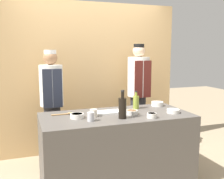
{
  "coord_description": "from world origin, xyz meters",
  "views": [
    {
      "loc": [
        -1.06,
        -2.88,
        1.65
      ],
      "look_at": [
        0.0,
        0.17,
        1.16
      ],
      "focal_mm": 42.0,
      "sensor_mm": 36.0,
      "label": 1
    }
  ],
  "objects_px": {
    "sauce_bowl_purple": "(173,111)",
    "bottle_soy": "(123,107)",
    "cutting_board": "(109,112)",
    "wooden_spoon": "(65,114)",
    "chef_right": "(138,95)",
    "cup_steel": "(91,117)",
    "bottle_oil": "(136,102)",
    "sauce_bowl_white": "(157,104)",
    "sauce_bowl_orange": "(152,115)",
    "cup_cream": "(94,113)",
    "chef_left": "(52,103)",
    "sauce_bowl_brown": "(132,112)",
    "sauce_bowl_yellow": "(77,116)"
  },
  "relations": [
    {
      "from": "sauce_bowl_brown",
      "to": "bottle_soy",
      "type": "bearing_deg",
      "value": -140.5
    },
    {
      "from": "bottle_oil",
      "to": "chef_right",
      "type": "height_order",
      "value": "chef_right"
    },
    {
      "from": "sauce_bowl_purple",
      "to": "wooden_spoon",
      "type": "relative_size",
      "value": 0.62
    },
    {
      "from": "bottle_soy",
      "to": "wooden_spoon",
      "type": "xyz_separation_m",
      "value": [
        -0.59,
        0.38,
        -0.11
      ]
    },
    {
      "from": "bottle_soy",
      "to": "cup_cream",
      "type": "relative_size",
      "value": 3.66
    },
    {
      "from": "sauce_bowl_yellow",
      "to": "wooden_spoon",
      "type": "xyz_separation_m",
      "value": [
        -0.1,
        0.21,
        -0.02
      ]
    },
    {
      "from": "cup_steel",
      "to": "wooden_spoon",
      "type": "distance_m",
      "value": 0.44
    },
    {
      "from": "cup_steel",
      "to": "cup_cream",
      "type": "distance_m",
      "value": 0.19
    },
    {
      "from": "cup_cream",
      "to": "chef_right",
      "type": "height_order",
      "value": "chef_right"
    },
    {
      "from": "sauce_bowl_purple",
      "to": "cutting_board",
      "type": "bearing_deg",
      "value": 160.66
    },
    {
      "from": "sauce_bowl_white",
      "to": "sauce_bowl_orange",
      "type": "bearing_deg",
      "value": -124.3
    },
    {
      "from": "chef_right",
      "to": "bottle_soy",
      "type": "bearing_deg",
      "value": -123.03
    },
    {
      "from": "sauce_bowl_brown",
      "to": "sauce_bowl_purple",
      "type": "distance_m",
      "value": 0.52
    },
    {
      "from": "sauce_bowl_purple",
      "to": "sauce_bowl_yellow",
      "type": "bearing_deg",
      "value": 173.33
    },
    {
      "from": "cup_steel",
      "to": "chef_right",
      "type": "bearing_deg",
      "value": 44.47
    },
    {
      "from": "bottle_soy",
      "to": "wooden_spoon",
      "type": "relative_size",
      "value": 1.28
    },
    {
      "from": "sauce_bowl_brown",
      "to": "sauce_bowl_yellow",
      "type": "relative_size",
      "value": 0.95
    },
    {
      "from": "sauce_bowl_orange",
      "to": "sauce_bowl_yellow",
      "type": "bearing_deg",
      "value": 162.01
    },
    {
      "from": "sauce_bowl_orange",
      "to": "chef_left",
      "type": "relative_size",
      "value": 0.07
    },
    {
      "from": "cup_cream",
      "to": "wooden_spoon",
      "type": "distance_m",
      "value": 0.36
    },
    {
      "from": "sauce_bowl_brown",
      "to": "sauce_bowl_purple",
      "type": "bearing_deg",
      "value": -11.19
    },
    {
      "from": "wooden_spoon",
      "to": "chef_left",
      "type": "height_order",
      "value": "chef_left"
    },
    {
      "from": "bottle_oil",
      "to": "chef_left",
      "type": "distance_m",
      "value": 1.19
    },
    {
      "from": "cup_steel",
      "to": "wooden_spoon",
      "type": "relative_size",
      "value": 0.39
    },
    {
      "from": "sauce_bowl_brown",
      "to": "sauce_bowl_purple",
      "type": "height_order",
      "value": "sauce_bowl_brown"
    },
    {
      "from": "cutting_board",
      "to": "wooden_spoon",
      "type": "relative_size",
      "value": 1.33
    },
    {
      "from": "wooden_spoon",
      "to": "chef_right",
      "type": "relative_size",
      "value": 0.14
    },
    {
      "from": "sauce_bowl_yellow",
      "to": "cup_steel",
      "type": "height_order",
      "value": "cup_steel"
    },
    {
      "from": "chef_left",
      "to": "sauce_bowl_brown",
      "type": "bearing_deg",
      "value": -46.4
    },
    {
      "from": "cup_steel",
      "to": "chef_left",
      "type": "xyz_separation_m",
      "value": [
        -0.3,
        1.02,
        -0.03
      ]
    },
    {
      "from": "sauce_bowl_yellow",
      "to": "chef_left",
      "type": "height_order",
      "value": "chef_left"
    },
    {
      "from": "sauce_bowl_orange",
      "to": "chef_left",
      "type": "xyz_separation_m",
      "value": [
        -0.99,
        1.11,
        -0.01
      ]
    },
    {
      "from": "sauce_bowl_orange",
      "to": "cup_steel",
      "type": "xyz_separation_m",
      "value": [
        -0.69,
        0.09,
        0.02
      ]
    },
    {
      "from": "sauce_bowl_brown",
      "to": "cutting_board",
      "type": "distance_m",
      "value": 0.28
    },
    {
      "from": "sauce_bowl_yellow",
      "to": "cup_cream",
      "type": "bearing_deg",
      "value": 1.63
    },
    {
      "from": "sauce_bowl_brown",
      "to": "cutting_board",
      "type": "xyz_separation_m",
      "value": [
        -0.23,
        0.16,
        -0.02
      ]
    },
    {
      "from": "bottle_soy",
      "to": "cup_cream",
      "type": "distance_m",
      "value": 0.35
    },
    {
      "from": "sauce_bowl_white",
      "to": "wooden_spoon",
      "type": "bearing_deg",
      "value": -176.34
    },
    {
      "from": "bottle_oil",
      "to": "chef_right",
      "type": "distance_m",
      "value": 0.69
    },
    {
      "from": "cup_cream",
      "to": "sauce_bowl_white",
      "type": "bearing_deg",
      "value": 16.06
    },
    {
      "from": "chef_right",
      "to": "sauce_bowl_yellow",
      "type": "bearing_deg",
      "value": -143.68
    },
    {
      "from": "sauce_bowl_purple",
      "to": "sauce_bowl_yellow",
      "type": "distance_m",
      "value": 1.18
    },
    {
      "from": "cutting_board",
      "to": "bottle_soy",
      "type": "height_order",
      "value": "bottle_soy"
    },
    {
      "from": "sauce_bowl_white",
      "to": "cutting_board",
      "type": "bearing_deg",
      "value": -167.69
    },
    {
      "from": "cutting_board",
      "to": "bottle_soy",
      "type": "xyz_separation_m",
      "value": [
        0.06,
        -0.3,
        0.12
      ]
    },
    {
      "from": "sauce_bowl_white",
      "to": "chef_right",
      "type": "distance_m",
      "value": 0.56
    },
    {
      "from": "sauce_bowl_orange",
      "to": "cup_steel",
      "type": "height_order",
      "value": "cup_steel"
    },
    {
      "from": "sauce_bowl_purple",
      "to": "bottle_soy",
      "type": "distance_m",
      "value": 0.69
    },
    {
      "from": "bottle_oil",
      "to": "cup_steel",
      "type": "relative_size",
      "value": 2.39
    },
    {
      "from": "chef_right",
      "to": "cup_cream",
      "type": "bearing_deg",
      "value": -138.64
    }
  ]
}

